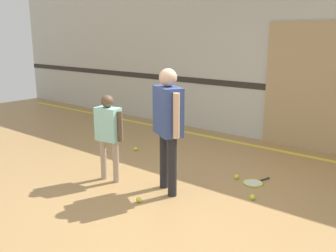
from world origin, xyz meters
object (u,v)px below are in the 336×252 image
at_px(person_student_left, 108,129).
at_px(tennis_ball_by_spare_racket, 237,177).
at_px(tennis_ball_near_instructor, 139,200).
at_px(racket_spare_on_floor, 254,183).
at_px(tennis_ball_stray_left, 253,197).
at_px(person_instructor, 168,117).
at_px(tennis_ball_stray_right, 136,149).

xyz_separation_m(person_student_left, tennis_ball_by_spare_racket, (1.35, 1.15, -0.71)).
xyz_separation_m(tennis_ball_near_instructor, tennis_ball_by_spare_racket, (0.55, 1.41, 0.00)).
xyz_separation_m(person_student_left, racket_spare_on_floor, (1.61, 1.16, -0.73)).
relative_size(person_student_left, tennis_ball_stray_left, 18.14).
bearing_deg(racket_spare_on_floor, person_instructor, 158.82).
bearing_deg(tennis_ball_by_spare_racket, person_instructor, -117.31).
bearing_deg(tennis_ball_near_instructor, tennis_ball_stray_right, 135.00).
bearing_deg(racket_spare_on_floor, tennis_ball_near_instructor, 167.51).
xyz_separation_m(person_instructor, tennis_ball_stray_right, (-1.53, 0.99, -0.95)).
bearing_deg(racket_spare_on_floor, tennis_ball_by_spare_racket, 109.07).
bearing_deg(tennis_ball_stray_right, person_instructor, -32.81).
distance_m(racket_spare_on_floor, tennis_ball_by_spare_racket, 0.26).
relative_size(person_student_left, racket_spare_on_floor, 2.48).
relative_size(tennis_ball_by_spare_racket, tennis_ball_stray_left, 1.00).
bearing_deg(person_instructor, tennis_ball_stray_right, 176.24).
relative_size(person_instructor, person_student_left, 1.32).
distance_m(person_instructor, person_student_left, 0.92).
relative_size(racket_spare_on_floor, tennis_ball_near_instructor, 7.30).
bearing_deg(tennis_ball_stray_right, tennis_ball_near_instructor, -45.00).
distance_m(tennis_ball_by_spare_racket, tennis_ball_stray_right, 2.02).
bearing_deg(tennis_ball_near_instructor, tennis_ball_by_spare_racket, 68.88).
xyz_separation_m(tennis_ball_near_instructor, tennis_ball_stray_right, (-1.47, 1.47, 0.00)).
relative_size(person_student_left, tennis_ball_by_spare_racket, 18.14).
height_order(tennis_ball_near_instructor, tennis_ball_stray_right, same).
xyz_separation_m(tennis_ball_by_spare_racket, tennis_ball_stray_right, (-2.01, 0.06, 0.00)).
distance_m(racket_spare_on_floor, tennis_ball_stray_left, 0.53).
bearing_deg(person_student_left, tennis_ball_stray_right, 110.58).
bearing_deg(tennis_ball_stray_left, person_instructor, -154.54).
height_order(person_student_left, tennis_ball_stray_right, person_student_left).
height_order(racket_spare_on_floor, tennis_ball_by_spare_racket, tennis_ball_by_spare_racket).
relative_size(tennis_ball_near_instructor, tennis_ball_stray_left, 1.00).
bearing_deg(person_student_left, racket_spare_on_floor, 27.20).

